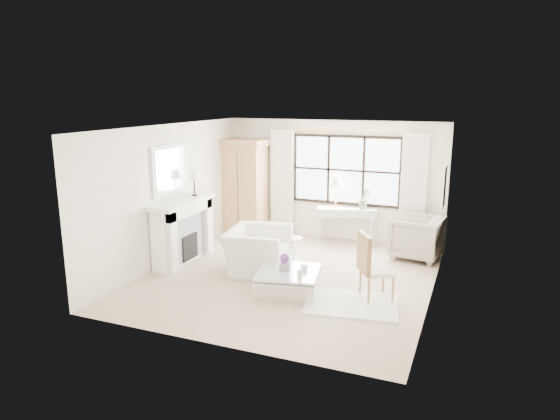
# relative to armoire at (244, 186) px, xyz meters

# --- Properties ---
(floor) EXTENTS (5.50, 5.50, 0.00)m
(floor) POSITION_rel_armoire_xyz_m (2.06, -2.35, -1.14)
(floor) COLOR tan
(floor) RESTS_ON ground
(ceiling) EXTENTS (5.50, 5.50, 0.00)m
(ceiling) POSITION_rel_armoire_xyz_m (2.06, -2.35, 1.56)
(ceiling) COLOR white
(ceiling) RESTS_ON ground
(wall_back) EXTENTS (5.00, 0.00, 5.00)m
(wall_back) POSITION_rel_armoire_xyz_m (2.06, 0.40, 0.21)
(wall_back) COLOR white
(wall_back) RESTS_ON ground
(wall_front) EXTENTS (5.00, 0.00, 5.00)m
(wall_front) POSITION_rel_armoire_xyz_m (2.06, -5.10, 0.21)
(wall_front) COLOR white
(wall_front) RESTS_ON ground
(wall_left) EXTENTS (0.00, 5.50, 5.50)m
(wall_left) POSITION_rel_armoire_xyz_m (-0.44, -2.35, 0.21)
(wall_left) COLOR silver
(wall_left) RESTS_ON ground
(wall_right) EXTENTS (0.00, 5.50, 5.50)m
(wall_right) POSITION_rel_armoire_xyz_m (4.56, -2.35, 0.21)
(wall_right) COLOR beige
(wall_right) RESTS_ON ground
(window_pane) EXTENTS (2.40, 0.02, 1.50)m
(window_pane) POSITION_rel_armoire_xyz_m (2.36, 0.38, 0.46)
(window_pane) COLOR white
(window_pane) RESTS_ON wall_back
(window_frame) EXTENTS (2.50, 0.04, 1.50)m
(window_frame) POSITION_rel_armoire_xyz_m (2.36, 0.37, 0.46)
(window_frame) COLOR black
(window_frame) RESTS_ON wall_back
(curtain_rod) EXTENTS (3.30, 0.04, 0.04)m
(curtain_rod) POSITION_rel_armoire_xyz_m (2.36, 0.32, 1.33)
(curtain_rod) COLOR gold
(curtain_rod) RESTS_ON wall_back
(curtain_left) EXTENTS (0.55, 0.10, 2.47)m
(curtain_left) POSITION_rel_armoire_xyz_m (0.86, 0.30, 0.10)
(curtain_left) COLOR silver
(curtain_left) RESTS_ON ground
(curtain_right) EXTENTS (0.55, 0.10, 2.47)m
(curtain_right) POSITION_rel_armoire_xyz_m (3.86, 0.30, 0.10)
(curtain_right) COLOR silver
(curtain_right) RESTS_ON ground
(fireplace) EXTENTS (0.58, 1.66, 1.26)m
(fireplace) POSITION_rel_armoire_xyz_m (-0.21, -2.35, -0.49)
(fireplace) COLOR white
(fireplace) RESTS_ON ground
(mirror_frame) EXTENTS (0.05, 1.15, 0.95)m
(mirror_frame) POSITION_rel_armoire_xyz_m (-0.41, -2.35, 0.70)
(mirror_frame) COLOR silver
(mirror_frame) RESTS_ON wall_left
(mirror_glass) EXTENTS (0.02, 1.00, 0.80)m
(mirror_glass) POSITION_rel_armoire_xyz_m (-0.38, -2.35, 0.70)
(mirror_glass) COLOR silver
(mirror_glass) RESTS_ON wall_left
(art_frame) EXTENTS (0.04, 0.62, 0.82)m
(art_frame) POSITION_rel_armoire_xyz_m (4.53, -0.65, 0.41)
(art_frame) COLOR silver
(art_frame) RESTS_ON wall_right
(art_canvas) EXTENTS (0.01, 0.52, 0.72)m
(art_canvas) POSITION_rel_armoire_xyz_m (4.51, -0.65, 0.41)
(art_canvas) COLOR beige
(art_canvas) RESTS_ON wall_right
(mantel_lamp) EXTENTS (0.22, 0.22, 0.51)m
(mantel_lamp) POSITION_rel_armoire_xyz_m (-0.15, -1.92, 0.51)
(mantel_lamp) COLOR black
(mantel_lamp) RESTS_ON fireplace
(armoire) EXTENTS (1.15, 0.76, 2.24)m
(armoire) POSITION_rel_armoire_xyz_m (0.00, 0.00, 0.00)
(armoire) COLOR tan
(armoire) RESTS_ON floor
(console_table) EXTENTS (1.37, 0.78, 0.80)m
(console_table) POSITION_rel_armoire_xyz_m (2.47, 0.17, -0.74)
(console_table) COLOR silver
(console_table) RESTS_ON floor
(console_lamp) EXTENTS (0.28, 0.28, 0.69)m
(console_lamp) POSITION_rel_armoire_xyz_m (2.21, 0.15, 0.22)
(console_lamp) COLOR #B4853E
(console_lamp) RESTS_ON console_table
(orchid_plant) EXTENTS (0.32, 0.30, 0.47)m
(orchid_plant) POSITION_rel_armoire_xyz_m (2.85, 0.18, -0.10)
(orchid_plant) COLOR #546946
(orchid_plant) RESTS_ON console_table
(side_table) EXTENTS (0.40, 0.40, 0.51)m
(side_table) POSITION_rel_armoire_xyz_m (1.84, -1.57, -0.81)
(side_table) COLOR white
(side_table) RESTS_ON floor
(rug_left) EXTENTS (1.66, 1.27, 0.03)m
(rug_left) POSITION_rel_armoire_xyz_m (1.68, -2.02, -1.13)
(rug_left) COLOR white
(rug_left) RESTS_ON floor
(rug_right) EXTENTS (1.59, 1.29, 0.03)m
(rug_right) POSITION_rel_armoire_xyz_m (3.44, -3.14, -1.13)
(rug_right) COLOR white
(rug_right) RESTS_ON floor
(club_armchair) EXTENTS (1.25, 1.39, 0.81)m
(club_armchair) POSITION_rel_armoire_xyz_m (1.41, -2.29, -0.74)
(club_armchair) COLOR white
(club_armchair) RESTS_ON floor
(wingback_chair) EXTENTS (1.09, 1.07, 0.87)m
(wingback_chair) POSITION_rel_armoire_xyz_m (4.06, -0.39, -0.71)
(wingback_chair) COLOR #A3988A
(wingback_chair) RESTS_ON floor
(french_chair) EXTENTS (0.66, 0.66, 1.08)m
(french_chair) POSITION_rel_armoire_xyz_m (3.71, -2.76, -0.83)
(french_chair) COLOR olive
(french_chair) RESTS_ON floor
(coffee_table) EXTENTS (1.17, 1.17, 0.38)m
(coffee_table) POSITION_rel_armoire_xyz_m (2.31, -3.05, -0.96)
(coffee_table) COLOR silver
(coffee_table) RESTS_ON floor
(planter_box) EXTENTS (0.22, 0.22, 0.13)m
(planter_box) POSITION_rel_armoire_xyz_m (2.25, -3.04, -0.69)
(planter_box) COLOR slate
(planter_box) RESTS_ON coffee_table
(planter_flowers) EXTENTS (0.16, 0.16, 0.16)m
(planter_flowers) POSITION_rel_armoire_xyz_m (2.25, -3.04, -0.55)
(planter_flowers) COLOR #613078
(planter_flowers) RESTS_ON planter_box
(pillar_candle) EXTENTS (0.09, 0.09, 0.12)m
(pillar_candle) POSITION_rel_armoire_xyz_m (2.59, -3.23, -0.70)
(pillar_candle) COLOR beige
(pillar_candle) RESTS_ON coffee_table
(coffee_vase) EXTENTS (0.16, 0.16, 0.15)m
(coffee_vase) POSITION_rel_armoire_xyz_m (2.55, -2.90, -0.69)
(coffee_vase) COLOR white
(coffee_vase) RESTS_ON coffee_table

